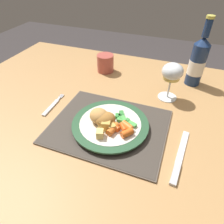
# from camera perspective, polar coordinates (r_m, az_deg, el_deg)

# --- Properties ---
(ground_plane) EXTENTS (6.00, 6.00, 0.00)m
(ground_plane) POSITION_cam_1_polar(r_m,az_deg,el_deg) (1.33, 0.35, -24.78)
(ground_plane) COLOR #383333
(dining_table) EXTENTS (1.33, 0.92, 0.74)m
(dining_table) POSITION_cam_1_polar(r_m,az_deg,el_deg) (0.79, 0.54, -3.73)
(dining_table) COLOR #AD7F4C
(dining_table) RESTS_ON ground
(placemat) EXTENTS (0.37, 0.30, 0.01)m
(placemat) POSITION_cam_1_polar(r_m,az_deg,el_deg) (0.65, -0.93, -4.04)
(placemat) COLOR brown
(placemat) RESTS_ON dining_table
(dinner_plate) EXTENTS (0.24, 0.24, 0.02)m
(dinner_plate) POSITION_cam_1_polar(r_m,az_deg,el_deg) (0.64, -0.49, -3.66)
(dinner_plate) COLOR silver
(dinner_plate) RESTS_ON placemat
(breaded_croquettes) EXTENTS (0.10, 0.08, 0.05)m
(breaded_croquettes) POSITION_cam_1_polar(r_m,az_deg,el_deg) (0.62, -2.91, -1.54)
(breaded_croquettes) COLOR #A87033
(breaded_croquettes) RESTS_ON dinner_plate
(green_beans_pile) EXTENTS (0.08, 0.08, 0.01)m
(green_beans_pile) POSITION_cam_1_polar(r_m,az_deg,el_deg) (0.64, 3.28, -1.93)
(green_beans_pile) COLOR #338438
(green_beans_pile) RESTS_ON dinner_plate
(glazed_carrots) EXTENTS (0.10, 0.07, 0.02)m
(glazed_carrots) POSITION_cam_1_polar(r_m,az_deg,el_deg) (0.60, 2.02, -4.62)
(glazed_carrots) COLOR #CC5119
(glazed_carrots) RESTS_ON dinner_plate
(fork) EXTENTS (0.02, 0.14, 0.01)m
(fork) POSITION_cam_1_polar(r_m,az_deg,el_deg) (0.77, -16.71, 1.67)
(fork) COLOR silver
(fork) RESTS_ON dining_table
(table_knife) EXTENTS (0.03, 0.21, 0.01)m
(table_knife) POSITION_cam_1_polar(r_m,az_deg,el_deg) (0.59, 18.58, -12.91)
(table_knife) COLOR silver
(table_knife) RESTS_ON dining_table
(wine_glass) EXTENTS (0.08, 0.08, 0.14)m
(wine_glass) POSITION_cam_1_polar(r_m,az_deg,el_deg) (0.76, 16.79, 10.46)
(wine_glass) COLOR silver
(wine_glass) RESTS_ON dining_table
(bottle) EXTENTS (0.06, 0.06, 0.27)m
(bottle) POSITION_cam_1_polar(r_m,az_deg,el_deg) (0.90, 23.29, 13.11)
(bottle) COLOR navy
(bottle) RESTS_ON dining_table
(roast_potatoes) EXTENTS (0.06, 0.07, 0.03)m
(roast_potatoes) POSITION_cam_1_polar(r_m,az_deg,el_deg) (0.60, -1.99, -4.21)
(roast_potatoes) COLOR gold
(roast_potatoes) RESTS_ON dinner_plate
(drinking_cup) EXTENTS (0.08, 0.08, 0.08)m
(drinking_cup) POSITION_cam_1_polar(r_m,az_deg,el_deg) (0.95, -1.91, 13.88)
(drinking_cup) COLOR #B24C42
(drinking_cup) RESTS_ON dining_table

